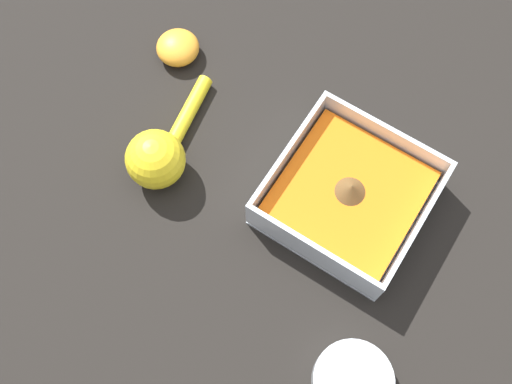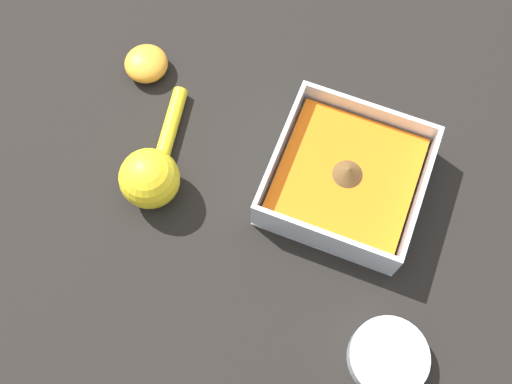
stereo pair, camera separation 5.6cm
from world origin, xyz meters
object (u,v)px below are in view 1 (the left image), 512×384
object	(u,v)px
lemon_squeezer	(159,155)
square_dish	(348,196)
spice_bowl	(352,381)
lemon_half	(178,48)

from	to	relation	value
lemon_squeezer	square_dish	bearing A→B (deg)	100.96
spice_bowl	square_dish	bearing A→B (deg)	121.22
lemon_squeezer	lemon_half	world-z (taller)	lemon_squeezer
lemon_half	square_dish	bearing A→B (deg)	-12.29
square_dish	lemon_squeezer	xyz separation A→B (m)	(-0.24, -0.09, 0.01)
lemon_half	spice_bowl	bearing A→B (deg)	-31.09
square_dish	spice_bowl	size ratio (longest dim) A/B	2.02
square_dish	spice_bowl	distance (m)	0.23
spice_bowl	lemon_squeezer	xyz separation A→B (m)	(-0.35, 0.11, 0.02)
square_dish	lemon_half	distance (m)	0.33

